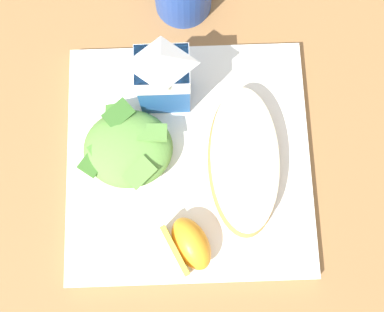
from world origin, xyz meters
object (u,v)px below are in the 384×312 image
Objects in this scene: milk_carton at (167,76)px; cheesy_pizza_bread at (247,160)px; white_plate at (192,159)px; green_salad_pile at (132,148)px; orange_wedge_front at (191,244)px.

cheesy_pizza_bread is at bearing -45.33° from milk_carton.
milk_carton is (-0.02, 0.08, 0.07)m from white_plate.
green_salad_pile is at bearing 172.59° from white_plate.
cheesy_pizza_bread is (0.06, -0.01, 0.03)m from white_plate.
white_plate is 0.07m from green_salad_pile.
green_salad_pile is at bearing 172.11° from cheesy_pizza_bread.
orange_wedge_front is (-0.00, -0.10, 0.03)m from white_plate.
cheesy_pizza_bread is at bearing -8.40° from white_plate.
cheesy_pizza_bread is 1.63× the size of green_salad_pile.
milk_carton is (-0.09, 0.09, 0.04)m from cheesy_pizza_bread.
green_salad_pile is 1.50× the size of orange_wedge_front.
orange_wedge_front reaches higher than cheesy_pizza_bread.
green_salad_pile reaches higher than white_plate.
cheesy_pizza_bread is 0.11m from orange_wedge_front.
green_salad_pile is 0.09m from milk_carton.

